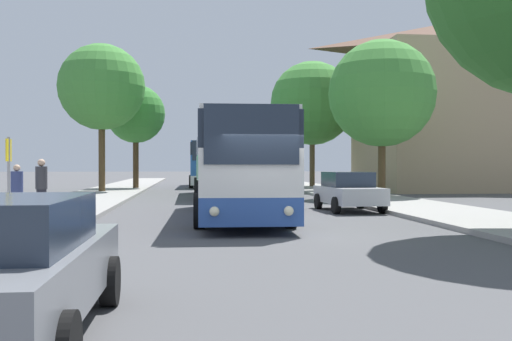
% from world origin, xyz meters
% --- Properties ---
extents(ground_plane, '(300.00, 300.00, 0.00)m').
position_xyz_m(ground_plane, '(0.00, 0.00, 0.00)').
color(ground_plane, '#4C4C4F').
rests_on(ground_plane, ground).
extents(bus_front, '(3.03, 11.70, 3.24)m').
position_xyz_m(bus_front, '(-0.41, 5.16, 1.74)').
color(bus_front, '#2D519E').
rests_on(bus_front, ground_plane).
extents(bus_middle, '(2.77, 11.45, 3.37)m').
position_xyz_m(bus_middle, '(-0.38, 18.64, 1.80)').
color(bus_middle, silver).
rests_on(bus_middle, ground_plane).
extents(bus_rear, '(3.03, 10.82, 3.57)m').
position_xyz_m(bus_rear, '(-0.58, 34.08, 1.90)').
color(bus_rear, silver).
rests_on(bus_rear, ground_plane).
extents(parked_car_right_near, '(2.09, 4.10, 1.50)m').
position_xyz_m(parked_car_right_near, '(4.03, 7.60, 0.77)').
color(parked_car_right_near, '#B7B7BC').
rests_on(parked_car_right_near, ground_plane).
extents(bus_stop_sign, '(0.08, 0.45, 2.36)m').
position_xyz_m(bus_stop_sign, '(-6.81, 1.74, 1.62)').
color(bus_stop_sign, gray).
rests_on(bus_stop_sign, sidewalk_left).
extents(pedestrian_waiting_near, '(0.36, 0.36, 1.63)m').
position_xyz_m(pedestrian_waiting_near, '(-7.27, 4.14, 0.97)').
color(pedestrian_waiting_near, '#23232D').
rests_on(pedestrian_waiting_near, sidewalk_left).
extents(pedestrian_walking_back, '(0.36, 0.36, 1.80)m').
position_xyz_m(pedestrian_walking_back, '(-6.64, 4.54, 1.06)').
color(pedestrian_walking_back, '#23232D').
rests_on(pedestrian_walking_back, sidewalk_left).
extents(tree_left_near, '(5.32, 5.32, 9.10)m').
position_xyz_m(tree_left_near, '(-7.44, 23.00, 6.57)').
color(tree_left_near, '#513D23').
rests_on(tree_left_near, sidewalk_left).
extents(tree_left_far, '(4.12, 4.12, 7.29)m').
position_xyz_m(tree_left_far, '(-5.83, 28.16, 5.35)').
color(tree_left_far, '#47331E').
rests_on(tree_left_far, sidewalk_left).
extents(tree_right_near, '(5.68, 5.68, 8.26)m').
position_xyz_m(tree_right_near, '(8.12, 16.05, 5.56)').
color(tree_right_near, '#513D23').
rests_on(tree_right_near, sidewalk_right).
extents(tree_right_mid, '(6.39, 6.39, 9.53)m').
position_xyz_m(tree_right_mid, '(7.27, 30.15, 6.47)').
color(tree_right_mid, brown).
rests_on(tree_right_mid, sidewalk_right).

